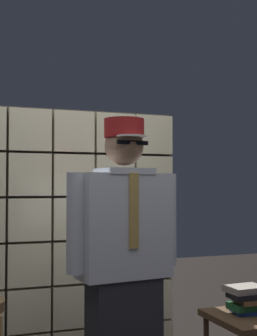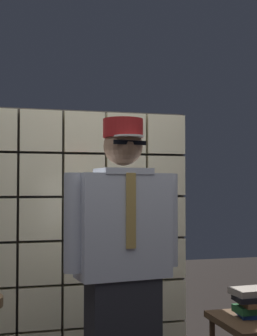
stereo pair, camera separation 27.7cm
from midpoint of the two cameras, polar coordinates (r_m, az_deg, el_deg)
name	(u,v)px [view 1 (the left image)]	position (r m, az deg, el deg)	size (l,w,h in m)	color
glass_block_wall	(73,240)	(3.67, -8.80, -8.43)	(1.64, 0.10, 1.96)	beige
standing_person	(124,265)	(2.81, -3.41, -11.39)	(0.70, 0.33, 1.75)	#28282D
side_table	(255,327)	(3.23, 12.23, -17.93)	(0.52, 0.52, 0.56)	#513823
book_stack	(248,299)	(3.20, 11.44, -14.97)	(0.26, 0.21, 0.17)	navy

